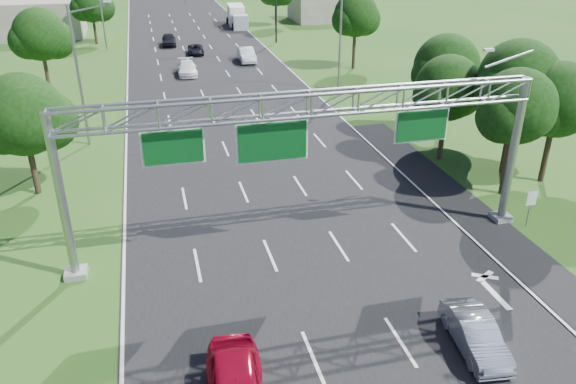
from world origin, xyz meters
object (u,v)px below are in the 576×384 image
object	(u,v)px
regulatory_sign	(531,202)
traffic_signal	(250,4)
box_truck	(237,16)
sign_gantry	(311,117)
silver_sedan	(475,334)

from	to	relation	value
regulatory_sign	traffic_signal	distance (m)	54.37
regulatory_sign	box_truck	size ratio (longest dim) A/B	0.25
sign_gantry	box_truck	bearing A→B (deg)	83.52
sign_gantry	box_truck	world-z (taller)	sign_gantry
sign_gantry	regulatory_sign	xyz separation A→B (m)	(12.07, -1.02, -5.38)
sign_gantry	traffic_signal	world-z (taller)	sign_gantry
traffic_signal	silver_sedan	xyz separation A→B (m)	(-3.07, -61.99, -4.50)
traffic_signal	silver_sedan	size ratio (longest dim) A/B	3.03
traffic_signal	silver_sedan	bearing A→B (deg)	-92.83
sign_gantry	box_truck	xyz separation A→B (m)	(7.67, 67.49, -5.39)
traffic_signal	box_truck	world-z (taller)	traffic_signal
silver_sedan	traffic_signal	bearing A→B (deg)	93.68
traffic_signal	sign_gantry	bearing A→B (deg)	-97.68
regulatory_sign	sign_gantry	bearing A→B (deg)	175.17
silver_sedan	regulatory_sign	bearing A→B (deg)	51.45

